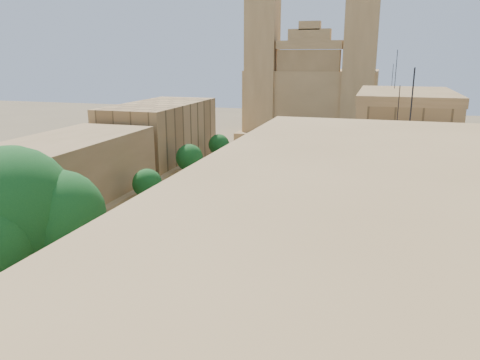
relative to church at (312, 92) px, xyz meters
The scene contains 32 objects.
ground 79.19m from the church, 90.00° to the right, with size 260.00×260.00×0.00m, color brown.
road_surface 49.54m from the church, 90.00° to the right, with size 14.00×140.00×0.01m, color black.
sidewalk_east 50.44m from the church, 78.94° to the right, with size 5.00×140.00×0.01m, color #937F60.
sidewalk_west 50.44m from the church, 101.06° to the right, with size 5.00×140.00×0.01m, color #937F60.
kerb_east 50.02m from the church, 81.81° to the right, with size 0.25×140.00×0.12m, color #937F60.
kerb_west 50.02m from the church, 98.19° to the right, with size 0.25×140.00×0.12m, color #937F60.
townhouse_a 83.22m from the church, 78.94° to the right, with size 9.00×14.00×16.40m.
townhouse_b 69.58m from the church, 76.73° to the right, with size 9.00×14.00×14.90m.
townhouse_c 56.00m from the church, 73.43° to the right, with size 9.00×14.00×17.40m.
townhouse_d 42.84m from the church, 68.07° to the right, with size 9.00×14.00×15.90m.
west_wall 60.55m from the church, 102.04° to the right, with size 1.00×40.00×1.80m, color #9D7747.
west_building_low 63.45m from the church, 106.54° to the right, with size 10.00×28.00×8.40m, color olive.
west_building_mid 39.27m from the church, 117.48° to the right, with size 10.00×22.00×10.00m, color #A77F4C.
church is the anchor object (origin of this frame).
ficus_tree 75.25m from the church, 97.18° to the right, with size 11.17×10.28×11.17m.
street_tree_a 67.64m from the church, 98.54° to the right, with size 3.24×3.24×4.98m.
street_tree_b 55.86m from the church, 100.38° to the right, with size 3.24×3.24×4.98m.
street_tree_c 44.15m from the church, 103.21° to the right, with size 3.62×3.62×5.57m.
street_tree_d 32.79m from the church, 108.09° to the right, with size 3.28×3.28×5.04m.
red_truck 69.44m from the church, 89.09° to the right, with size 3.15×6.50×3.66m.
olive_pickup 59.58m from the church, 83.67° to the right, with size 3.69×5.53×2.10m.
bus_green_north 70.97m from the church, 93.70° to the right, with size 2.28×9.73×2.71m, color #1D683A.
bus_red_east 66.13m from the church, 84.32° to the right, with size 2.28×9.75×2.72m, color #9E1906.
bus_cream_east 57.05m from the church, 85.89° to the right, with size 2.60×11.10×3.09m, color beige.
car_blue_a 61.60m from the church, 92.54° to the right, with size 1.55×3.84×1.31m, color #3E85CB.
car_white_a 46.19m from the church, 94.67° to the right, with size 1.24×3.57×1.18m, color white.
car_cream 55.63m from the church, 85.78° to the right, with size 1.88×4.07×1.13m, color beige.
car_dkblue 35.96m from the church, 93.75° to the right, with size 1.91×4.70×1.36m, color #0E1A46.
car_white_b 36.45m from the church, 86.73° to the right, with size 1.31×3.26×1.11m, color white.
car_blue_b 22.93m from the church, 98.59° to the right, with size 1.47×4.22×1.39m, color teal.
pedestrian_a 70.44m from the church, 80.95° to the right, with size 0.70×0.46×1.92m, color black.
pedestrian_c 66.17m from the church, 83.04° to the right, with size 1.07×0.45×1.83m, color #2F2E34.
Camera 1 is at (13.79, -20.30, 16.83)m, focal length 35.00 mm.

